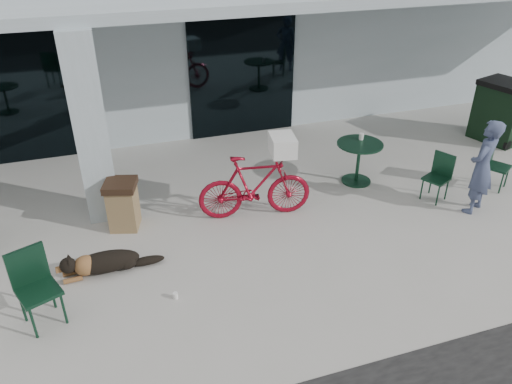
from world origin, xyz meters
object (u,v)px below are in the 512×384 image
object	(u,v)px
cafe_chair_far_a	(498,166)
bicycle	(255,186)
cafe_table_far	(358,163)
cafe_chair_far_b	(436,178)
trash_receptacle	(123,205)
cafe_chair_near	(38,291)
dog	(106,261)
person	(482,167)
wheeled_bin	(502,111)

from	to	relation	value
cafe_chair_far_a	bicycle	bearing A→B (deg)	141.91
cafe_table_far	cafe_chair_far_b	xyz separation A→B (m)	(0.99, -1.03, 0.03)
trash_receptacle	cafe_chair_near	bearing A→B (deg)	-121.69
dog	trash_receptacle	world-z (taller)	trash_receptacle
dog	trash_receptacle	bearing A→B (deg)	67.34
cafe_table_far	cafe_chair_far_b	bearing A→B (deg)	-45.99
cafe_chair_near	cafe_chair_far_a	bearing A→B (deg)	-14.57
bicycle	cafe_table_far	xyz separation A→B (m)	(2.23, 0.54, -0.17)
trash_receptacle	person	bearing A→B (deg)	-13.20
wheeled_bin	trash_receptacle	bearing A→B (deg)	169.95
bicycle	cafe_chair_far_a	xyz separation A→B (m)	(4.57, -0.47, -0.12)
cafe_table_far	cafe_chair_far_a	distance (m)	2.55
cafe_chair_far_a	cafe_table_far	bearing A→B (deg)	124.40
person	wheeled_bin	world-z (taller)	person
cafe_chair_near	wheeled_bin	bearing A→B (deg)	-5.47
dog	wheeled_bin	bearing A→B (deg)	9.74
bicycle	cafe_chair_near	xyz separation A→B (m)	(-3.31, -1.57, -0.05)
bicycle	person	distance (m)	3.80
person	wheeled_bin	xyz separation A→B (m)	(2.53, 2.36, -0.17)
wheeled_bin	cafe_chair_far_b	bearing A→B (deg)	-165.18
cafe_chair_near	cafe_table_far	size ratio (longest dim) A/B	1.21
cafe_chair_far_a	person	xyz separation A→B (m)	(-0.92, -0.55, 0.39)
bicycle	cafe_chair_far_b	bearing A→B (deg)	-89.79
cafe_table_far	wheeled_bin	size ratio (longest dim) A/B	0.64
cafe_chair_far_b	person	size ratio (longest dim) A/B	0.52
wheeled_bin	person	bearing A→B (deg)	-153.94
wheeled_bin	dog	bearing A→B (deg)	176.68
cafe_table_far	bicycle	bearing A→B (deg)	-166.32
bicycle	person	size ratio (longest dim) A/B	1.13
cafe_chair_far_a	cafe_chair_far_b	xyz separation A→B (m)	(-1.34, -0.02, -0.01)
dog	trash_receptacle	distance (m)	1.19
person	wheeled_bin	distance (m)	3.46
cafe_chair_far_b	wheeled_bin	size ratio (longest dim) A/B	0.64
dog	cafe_chair_far_b	bearing A→B (deg)	-1.15
person	wheeled_bin	size ratio (longest dim) A/B	1.25
bicycle	cafe_table_far	distance (m)	2.30
bicycle	wheeled_bin	world-z (taller)	wheeled_bin
wheeled_bin	cafe_chair_near	bearing A→B (deg)	-179.87
cafe_chair_far_a	wheeled_bin	world-z (taller)	wheeled_bin
cafe_chair_far_b	person	world-z (taller)	person
cafe_chair_far_a	person	size ratio (longest dim) A/B	0.53
person	trash_receptacle	bearing A→B (deg)	-42.06
bicycle	dog	size ratio (longest dim) A/B	1.71
person	cafe_chair_near	bearing A→B (deg)	-24.32
cafe_chair_far_a	wheeled_bin	bearing A→B (deg)	16.02
bicycle	cafe_table_far	world-z (taller)	bicycle
wheeled_bin	bicycle	bearing A→B (deg)	175.35
dog	cafe_table_far	size ratio (longest dim) A/B	1.29
dog	person	bearing A→B (deg)	-6.24
cafe_chair_far_a	trash_receptacle	xyz separation A→B (m)	(-6.70, 0.81, -0.02)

